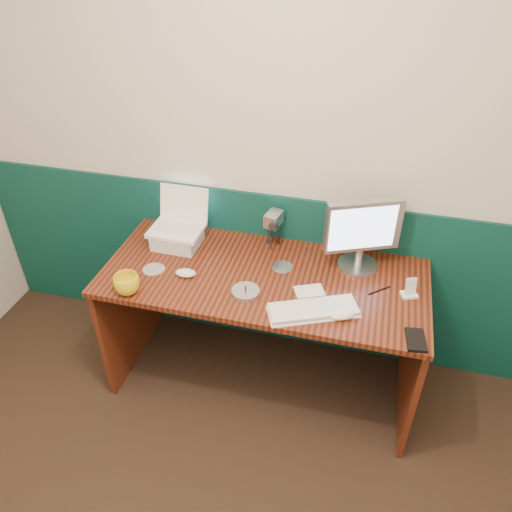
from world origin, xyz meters
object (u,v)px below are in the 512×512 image
(laptop, at_px, (175,213))
(camcorder, at_px, (273,230))
(mug, at_px, (127,284))
(keyboard, at_px, (313,311))
(monitor, at_px, (362,236))
(desk, at_px, (263,330))

(laptop, distance_m, camcorder, 0.52)
(mug, bearing_deg, camcorder, 43.87)
(keyboard, distance_m, mug, 0.87)
(monitor, height_order, keyboard, monitor)
(mug, relative_size, camcorder, 0.62)
(desk, relative_size, laptop, 5.91)
(desk, bearing_deg, monitor, 23.34)
(camcorder, bearing_deg, keyboard, -46.64)
(monitor, distance_m, keyboard, 0.46)
(monitor, relative_size, camcorder, 1.89)
(laptop, distance_m, mug, 0.46)
(desk, height_order, laptop, laptop)
(desk, distance_m, keyboard, 0.52)
(mug, xyz_separation_m, camcorder, (0.57, 0.55, 0.05))
(mug, bearing_deg, monitor, 24.99)
(keyboard, xyz_separation_m, camcorder, (-0.29, 0.47, 0.09))
(keyboard, bearing_deg, monitor, 43.99)
(mug, bearing_deg, laptop, 79.85)
(laptop, xyz_separation_m, camcorder, (0.50, 0.12, -0.10))
(monitor, distance_m, camcorder, 0.47)
(monitor, bearing_deg, desk, 179.14)
(keyboard, relative_size, mug, 3.24)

